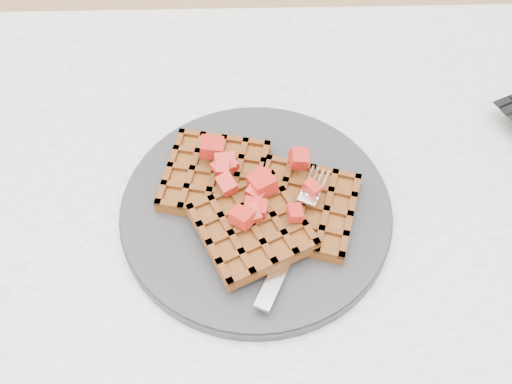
# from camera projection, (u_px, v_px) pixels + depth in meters

# --- Properties ---
(table) EXTENTS (1.20, 0.80, 0.75)m
(table) POSITION_uv_depth(u_px,v_px,m) (315.00, 286.00, 0.71)
(table) COLOR white
(table) RESTS_ON ground
(plate) EXTENTS (0.30, 0.30, 0.02)m
(plate) POSITION_uv_depth(u_px,v_px,m) (256.00, 209.00, 0.63)
(plate) COLOR #252628
(plate) RESTS_ON table
(waffles) EXTENTS (0.23, 0.21, 0.03)m
(waffles) POSITION_uv_depth(u_px,v_px,m) (256.00, 202.00, 0.61)
(waffles) COLOR brown
(waffles) RESTS_ON plate
(strawberry_pile) EXTENTS (0.15, 0.15, 0.02)m
(strawberry_pile) POSITION_uv_depth(u_px,v_px,m) (256.00, 184.00, 0.59)
(strawberry_pile) COLOR #8E0300
(strawberry_pile) RESTS_ON waffles
(fork) EXTENTS (0.10, 0.17, 0.02)m
(fork) POSITION_uv_depth(u_px,v_px,m) (297.00, 231.00, 0.59)
(fork) COLOR silver
(fork) RESTS_ON plate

